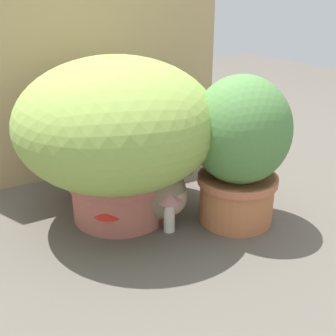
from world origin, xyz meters
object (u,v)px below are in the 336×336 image
at_px(cat, 153,186).
at_px(mushroom_ornament_red, 109,210).
at_px(leafy_planter, 240,147).
at_px(mushroom_ornament_pink, 169,203).
at_px(grass_planter, 117,130).

relative_size(cat, mushroom_ornament_red, 3.07).
distance_m(leafy_planter, mushroom_ornament_red, 0.45).
bearing_deg(mushroom_ornament_pink, leafy_planter, -12.32).
bearing_deg(leafy_planter, grass_planter, 144.28).
bearing_deg(mushroom_ornament_red, grass_planter, 49.58).
xyz_separation_m(grass_planter, leafy_planter, (0.31, -0.22, -0.04)).
bearing_deg(cat, grass_planter, 133.02).
relative_size(grass_planter, leafy_planter, 1.32).
distance_m(grass_planter, mushroom_ornament_red, 0.25).
bearing_deg(grass_planter, leafy_planter, -35.72).
xyz_separation_m(cat, mushroom_ornament_pink, (0.01, -0.09, -0.02)).
distance_m(mushroom_ornament_red, mushroom_ornament_pink, 0.19).
relative_size(leafy_planter, cat, 1.28).
height_order(leafy_planter, mushroom_ornament_red, leafy_planter).
bearing_deg(grass_planter, cat, -46.98).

